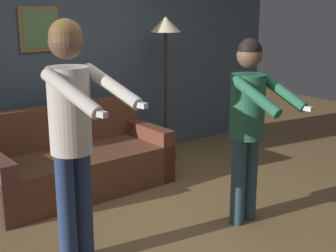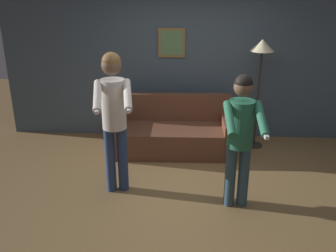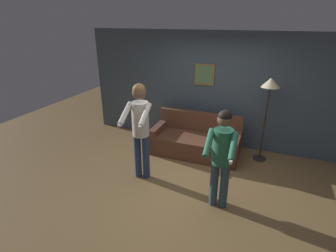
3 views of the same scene
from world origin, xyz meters
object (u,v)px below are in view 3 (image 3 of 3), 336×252
object	(u,v)px
couch	(196,142)
person_standing_right	(222,152)
person_standing_left	(140,123)
torchiere_lamp	(269,91)

from	to	relation	value
couch	person_standing_right	distance (m)	1.94
couch	person_standing_left	world-z (taller)	person_standing_left
torchiere_lamp	person_standing_left	size ratio (longest dim) A/B	0.97
couch	person_standing_left	xyz separation A→B (m)	(-0.67, -1.32, 0.84)
couch	person_standing_right	bearing A→B (deg)	-62.30
person_standing_left	person_standing_right	distance (m)	1.54
person_standing_left	torchiere_lamp	bearing A→B (deg)	37.85
torchiere_lamp	person_standing_left	distance (m)	2.60
torchiere_lamp	person_standing_right	size ratio (longest dim) A/B	1.08
couch	person_standing_left	bearing A→B (deg)	-116.72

